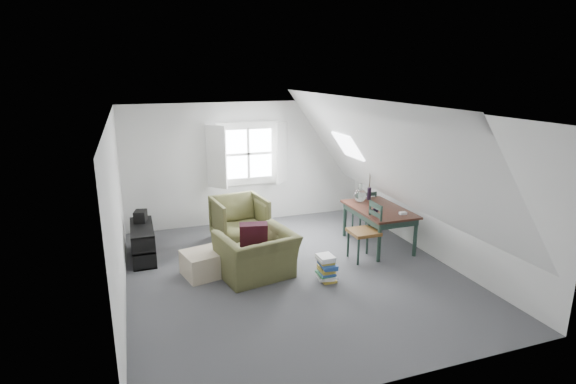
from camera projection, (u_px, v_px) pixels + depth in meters
name	position (u px, v px, depth m)	size (l,w,h in m)	color
floor	(293.00, 273.00, 7.11)	(5.50, 5.50, 0.00)	#46464A
ceiling	(294.00, 114.00, 6.45)	(5.50, 5.50, 0.00)	white
wall_back	(248.00, 163.00, 9.28)	(5.00, 5.00, 0.00)	silver
wall_front	(392.00, 271.00, 4.27)	(5.00, 5.00, 0.00)	silver
wall_left	(117.00, 214.00, 5.98)	(5.50, 5.50, 0.00)	silver
wall_right	(432.00, 184.00, 7.58)	(5.50, 5.50, 0.00)	silver
slope_left	(187.00, 171.00, 6.15)	(5.50, 5.50, 0.00)	white
slope_right	(385.00, 157.00, 7.14)	(5.50, 5.50, 0.00)	white
dormer_window	(249.00, 154.00, 9.16)	(1.71, 0.35, 1.30)	white
skylight	(348.00, 146.00, 8.33)	(0.55, 0.75, 0.04)	white
armchair_near	(257.00, 276.00, 6.99)	(1.10, 0.96, 0.71)	#4C4C2B
armchair_far	(240.00, 241.00, 8.46)	(0.91, 0.94, 0.85)	#4C4C2B
throw_pillow	(254.00, 235.00, 6.97)	(0.43, 0.12, 0.43)	#3A101E
ottoman	(203.00, 264.00, 6.98)	(0.58, 0.58, 0.39)	tan
dining_table	(379.00, 213.00, 8.08)	(0.86, 1.43, 0.71)	black
demijohn	(360.00, 195.00, 8.38)	(0.24, 0.24, 0.34)	silver
vase_twigs	(369.00, 193.00, 8.55)	(0.08, 0.08, 0.59)	black
cup	(375.00, 214.00, 7.70)	(0.10, 0.10, 0.09)	black
paper_box	(403.00, 213.00, 7.70)	(0.12, 0.08, 0.04)	white
dining_chair_far	(365.00, 210.00, 8.92)	(0.39, 0.39, 0.82)	brown
dining_chair_near	(366.00, 231.00, 7.52)	(0.46, 0.46, 0.98)	brown
media_shelf	(143.00, 244.00, 7.60)	(0.37, 1.11, 0.57)	black
electronics_box	(141.00, 217.00, 7.76)	(0.19, 0.26, 0.21)	black
magazine_stack	(327.00, 268.00, 6.81)	(0.30, 0.36, 0.40)	#B29933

